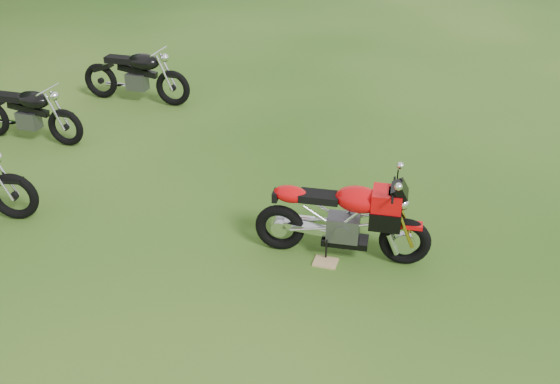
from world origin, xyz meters
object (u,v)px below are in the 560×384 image
(plywood_board, at_px, (325,262))
(vintage_moto_b, at_px, (26,112))
(sport_motorcycle, at_px, (342,213))
(vintage_moto_c, at_px, (135,74))

(plywood_board, height_order, vintage_moto_b, vintage_moto_b)
(sport_motorcycle, relative_size, vintage_moto_c, 0.93)
(sport_motorcycle, bearing_deg, vintage_moto_b, 157.25)
(sport_motorcycle, xyz_separation_m, vintage_moto_c, (-4.39, 3.28, -0.03))
(plywood_board, bearing_deg, vintage_moto_c, 141.05)
(sport_motorcycle, distance_m, plywood_board, 0.55)
(sport_motorcycle, relative_size, vintage_moto_b, 1.01)
(sport_motorcycle, distance_m, vintage_moto_b, 5.19)
(vintage_moto_b, distance_m, vintage_moto_c, 2.03)
(sport_motorcycle, height_order, vintage_moto_b, sport_motorcycle)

